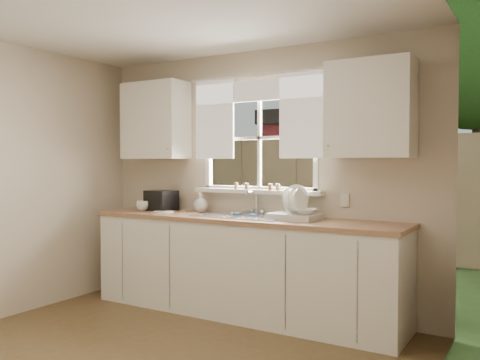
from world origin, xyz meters
The scene contains 19 objects.
room_walls centered at (0.00, -0.07, 1.24)m, with size 3.62×4.02×2.50m.
window centered at (0.00, 2.00, 1.49)m, with size 1.38×0.16×1.06m.
curtains centered at (0.00, 1.95, 1.93)m, with size 1.50×0.03×0.81m.
base_cabinets centered at (0.00, 1.68, 0.43)m, with size 3.00×0.62×0.87m, color white.
countertop centered at (0.00, 1.68, 0.89)m, with size 3.04×0.65×0.04m, color #9E704F.
upper_cabinet_left centered at (-1.15, 1.82, 1.85)m, with size 0.70×0.33×0.80m, color white.
upper_cabinet_right centered at (1.15, 1.82, 1.85)m, with size 0.70×0.33×0.80m, color white.
wall_outlet centered at (0.88, 1.99, 1.08)m, with size 0.08×0.01×0.12m, color beige.
sill_jars centered at (0.02, 1.94, 1.18)m, with size 0.50×0.04×0.06m.
backyard centered at (0.58, 8.42, 3.46)m, with size 20.00×10.00×6.13m.
sink centered at (0.00, 1.71, 0.84)m, with size 0.88×0.52×0.40m.
dish_rack centered at (0.52, 1.73, 0.98)m, with size 0.43×0.33×0.30m.
bowl centered at (0.63, 1.68, 0.99)m, with size 0.19×0.19×0.05m, color white.
soap_bottle_a centered at (0.46, 1.84, 1.05)m, with size 0.10×0.10×0.27m, color #2E8D30.
soap_bottle_b centered at (-1.09, 1.79, 1.01)m, with size 0.09×0.09×0.19m, color #3142B8.
soap_bottle_c centered at (-0.58, 1.85, 1.01)m, with size 0.15×0.15×0.19m, color beige.
saucer centered at (-0.88, 1.62, 0.92)m, with size 0.20×0.20×0.01m, color white.
cup centered at (-1.19, 1.65, 0.96)m, with size 0.13×0.13×0.10m, color white.
black_appliance centered at (-1.04, 1.78, 1.01)m, with size 0.28×0.25×0.21m, color black.
Camera 1 is at (2.39, -2.33, 1.41)m, focal length 38.00 mm.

